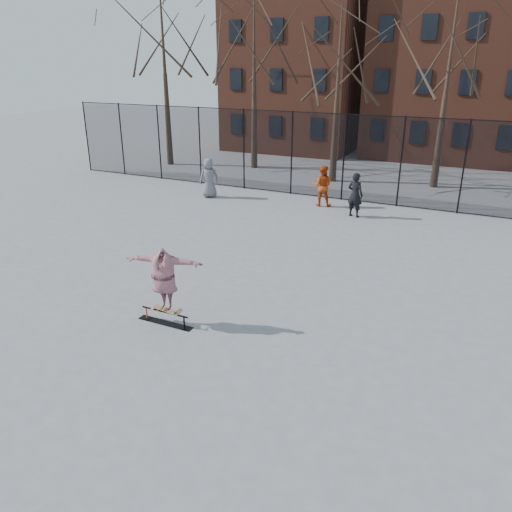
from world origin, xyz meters
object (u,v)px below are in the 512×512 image
at_px(skateboard, 166,310).
at_px(bystander_grey, 209,178).
at_px(skater, 164,279).
at_px(bystander_black, 355,195).
at_px(skate_rail, 165,319).
at_px(bystander_red, 322,186).

bearing_deg(skateboard, bystander_grey, 115.85).
distance_m(skater, bystander_grey, 12.55).
bearing_deg(bystander_black, skater, 94.21).
xyz_separation_m(skate_rail, skateboard, (0.06, 0.00, 0.25)).
distance_m(skate_rail, bystander_black, 11.33).
distance_m(skate_rail, skater, 1.10).
height_order(skateboard, bystander_grey, bystander_grey).
xyz_separation_m(skateboard, skater, (0.00, 0.00, 0.84)).
relative_size(skate_rail, bystander_red, 0.84).
xyz_separation_m(skate_rail, bystander_red, (-0.00, 12.18, 0.79)).
bearing_deg(skateboard, bystander_black, 81.17).
distance_m(skater, bystander_black, 11.30).
bearing_deg(skateboard, bystander_red, 90.29).
bearing_deg(bystander_red, bystander_grey, -2.90).
bearing_deg(skateboard, skater, 0.00).
xyz_separation_m(skate_rail, bystander_grey, (-5.41, 11.29, 0.81)).
height_order(bystander_black, bystander_red, bystander_black).
xyz_separation_m(skater, bystander_black, (1.73, 11.16, -0.29)).
bearing_deg(skateboard, skate_rail, 180.00).
bearing_deg(bystander_grey, bystander_red, 152.22).
relative_size(bystander_grey, bystander_black, 1.00).
bearing_deg(bystander_red, bystander_black, 138.04).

